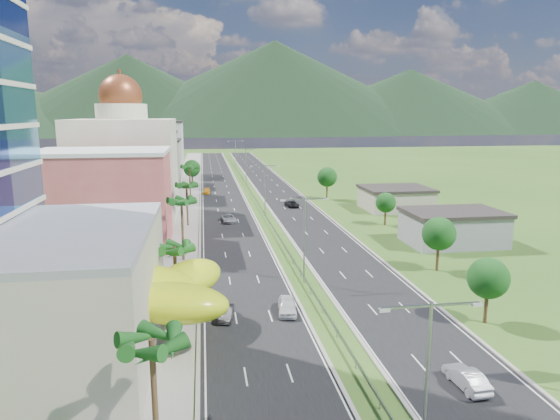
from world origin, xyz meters
name	(u,v)px	position (x,y,z in m)	size (l,w,h in m)	color
ground	(322,313)	(0.00, 0.00, 0.00)	(500.00, 500.00, 0.00)	#2D5119
road_left	(221,190)	(-7.50, 90.00, 0.02)	(11.00, 260.00, 0.04)	black
road_right	(274,188)	(7.50, 90.00, 0.02)	(11.00, 260.00, 0.04)	black
sidewalk_left	(187,190)	(-17.00, 90.00, 0.06)	(7.00, 260.00, 0.12)	gray
median_guardrail	(254,197)	(0.00, 71.99, 0.62)	(0.10, 216.06, 0.76)	gray
streetlight_median_a	(427,373)	(0.00, -25.00, 6.75)	(6.04, 0.25, 11.00)	gray
streetlight_median_b	(304,231)	(0.00, 10.00, 6.75)	(6.04, 0.25, 11.00)	gray
streetlight_median_c	(265,185)	(0.00, 50.00, 6.75)	(6.04, 0.25, 11.00)	gray
streetlight_median_d	(246,163)	(0.00, 95.00, 6.75)	(6.04, 0.25, 11.00)	gray
streetlight_median_e	(236,152)	(0.00, 140.00, 6.75)	(6.04, 0.25, 11.00)	gray
lime_canopy	(122,292)	(-20.00, -4.00, 4.99)	(18.00, 15.00, 7.40)	#C4DB15
pink_shophouse	(104,201)	(-28.00, 32.00, 7.50)	(20.00, 15.00, 15.00)	#BF504E
domed_building	(125,163)	(-28.00, 55.00, 11.35)	(20.00, 20.00, 28.70)	beige
midrise_grey	(144,166)	(-27.00, 80.00, 8.00)	(16.00, 15.00, 16.00)	gray
midrise_beige	(153,163)	(-27.00, 102.00, 6.50)	(16.00, 15.00, 13.00)	#A9A38B
midrise_white	(159,149)	(-27.00, 125.00, 9.00)	(16.00, 15.00, 18.00)	silver
shed_near	(453,229)	(28.00, 25.00, 2.50)	(15.00, 10.00, 5.00)	gray
shed_far	(396,200)	(30.00, 55.00, 2.20)	(14.00, 12.00, 4.40)	#A9A38B
palm_tree_a	(152,347)	(-15.50, -22.00, 8.02)	(3.60, 3.60, 9.10)	#47301C
palm_tree_b	(175,251)	(-15.50, 2.00, 7.06)	(3.60, 3.60, 8.10)	#47301C
palm_tree_c	(182,204)	(-15.50, 22.00, 8.50)	(3.60, 3.60, 9.60)	#47301C
palm_tree_d	(187,187)	(-15.50, 45.00, 7.54)	(3.60, 3.60, 8.60)	#47301C
palm_tree_e	(190,168)	(-15.50, 70.00, 8.31)	(3.60, 3.60, 9.40)	#47301C
leafy_tree_lfar	(192,168)	(-15.50, 95.00, 5.58)	(4.90, 4.90, 8.05)	#47301C
leafy_tree_ra	(488,278)	(16.00, -5.00, 4.78)	(4.20, 4.20, 6.90)	#47301C
leafy_tree_rb	(439,234)	(19.00, 12.00, 5.18)	(4.55, 4.55, 7.47)	#47301C
leafy_tree_rc	(386,203)	(22.00, 40.00, 4.37)	(3.85, 3.85, 6.33)	#47301C
leafy_tree_rd	(327,177)	(18.00, 70.00, 5.58)	(4.90, 4.90, 8.05)	#47301C
mountain_ridge	(275,134)	(60.00, 450.00, 0.00)	(860.00, 140.00, 90.00)	black
car_white_near_left	(287,306)	(-3.77, 0.52, 0.85)	(1.92, 4.78, 1.63)	white
car_dark_left	(226,313)	(-10.36, -0.08, 0.70)	(1.40, 4.01, 1.32)	black
car_silver_mid_left	(229,218)	(-7.64, 47.21, 0.79)	(2.48, 5.38, 1.49)	#ACAEB4
car_yellow_far_left	(207,191)	(-11.62, 83.18, 0.71)	(1.87, 4.61, 1.34)	orange
car_silver_right	(466,378)	(7.70, -16.25, 0.81)	(1.64, 4.70, 1.55)	#A1A2A9
car_dark_far_right	(292,203)	(7.55, 61.48, 0.77)	(2.43, 5.27, 1.46)	black
motorcycle	(210,418)	(-12.30, -18.26, 0.66)	(0.58, 1.92, 1.23)	black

